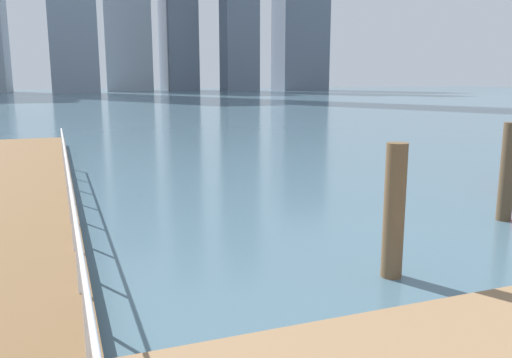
{
  "coord_description": "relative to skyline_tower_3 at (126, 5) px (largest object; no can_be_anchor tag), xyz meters",
  "views": [
    {
      "loc": [
        -3.3,
        2.39,
        3.3
      ],
      "look_at": [
        -0.14,
        10.69,
        1.58
      ],
      "focal_mm": 36.73,
      "sensor_mm": 36.0,
      "label": 1
    }
  ],
  "objects": [
    {
      "name": "ground_plane",
      "position": [
        -14.83,
        -121.28,
        -21.09
      ],
      "size": [
        300.0,
        300.0,
        0.0
      ],
      "primitive_type": "plane",
      "color": "#476675"
    },
    {
      "name": "boardwalk_railing",
      "position": [
        -17.98,
        -131.72,
        -19.83
      ],
      "size": [
        0.06,
        26.84,
        1.08
      ],
      "color": "white",
      "rests_on": "boardwalk"
    },
    {
      "name": "dock_piling_1",
      "position": [
        -13.02,
        -131.88,
        -19.95
      ],
      "size": [
        0.35,
        0.35,
        2.27
      ],
      "primitive_type": "cylinder",
      "color": "brown",
      "rests_on": "ground_plane"
    },
    {
      "name": "dock_piling_3",
      "position": [
        -8.43,
        -129.81,
        -19.94
      ],
      "size": [
        0.34,
        0.34,
        2.3
      ],
      "primitive_type": "cylinder",
      "color": "brown",
      "rests_on": "ground_plane"
    },
    {
      "name": "skyline_tower_3",
      "position": [
        0.0,
        0.0,
        0.0
      ],
      "size": [
        12.18,
        14.13,
        42.18
      ],
      "primitive_type": "cube",
      "rotation": [
        0.0,
        0.0,
        -0.08
      ],
      "color": "#8C939E",
      "rests_on": "ground_plane"
    },
    {
      "name": "skyline_tower_6",
      "position": [
        44.06,
        -8.62,
        -3.84
      ],
      "size": [
        13.17,
        12.05,
        34.5
      ],
      "primitive_type": "cube",
      "rotation": [
        0.0,
        0.0,
        -0.07
      ],
      "color": "slate",
      "rests_on": "ground_plane"
    }
  ]
}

